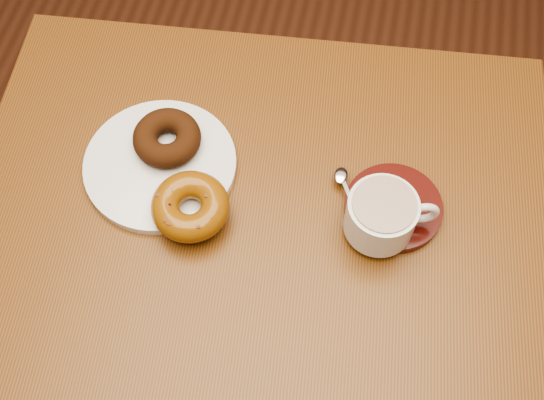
% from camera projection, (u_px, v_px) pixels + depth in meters
% --- Properties ---
extents(ground, '(6.00, 6.00, 0.00)m').
position_uv_depth(ground, '(219.00, 260.00, 1.86)').
color(ground, '#512A19').
rests_on(ground, ground).
extents(cafe_table, '(0.93, 0.73, 0.82)m').
position_uv_depth(cafe_table, '(260.00, 241.00, 1.13)').
color(cafe_table, brown).
rests_on(cafe_table, ground).
extents(donut_plate, '(0.23, 0.23, 0.01)m').
position_uv_depth(donut_plate, '(160.00, 164.00, 1.04)').
color(donut_plate, silver).
rests_on(donut_plate, cafe_table).
extents(donut_cinnamon, '(0.12, 0.12, 0.04)m').
position_uv_depth(donut_cinnamon, '(167.00, 138.00, 1.03)').
color(donut_cinnamon, '#361A0A').
rests_on(donut_cinnamon, donut_plate).
extents(donut_caramel, '(0.14, 0.14, 0.04)m').
position_uv_depth(donut_caramel, '(190.00, 206.00, 0.97)').
color(donut_caramel, brown).
rests_on(donut_caramel, donut_plate).
extents(saucer, '(0.19, 0.19, 0.02)m').
position_uv_depth(saucer, '(393.00, 208.00, 1.00)').
color(saucer, '#3B0B08').
rests_on(saucer, cafe_table).
extents(coffee_cup, '(0.13, 0.10, 0.07)m').
position_uv_depth(coffee_cup, '(382.00, 215.00, 0.95)').
color(coffee_cup, silver).
rests_on(coffee_cup, saucer).
extents(teaspoon, '(0.05, 0.09, 0.01)m').
position_uv_depth(teaspoon, '(343.00, 180.00, 1.01)').
color(teaspoon, silver).
rests_on(teaspoon, saucer).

